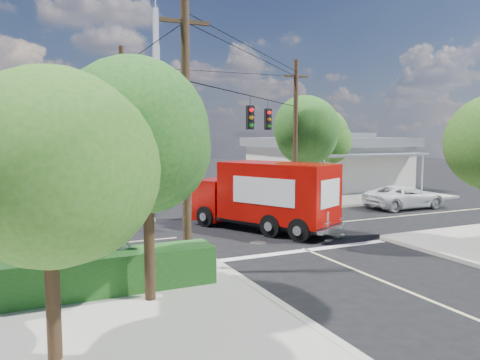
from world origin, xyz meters
TOP-DOWN VIEW (x-y plane):
  - ground at (0.00, 0.00)m, footprint 120.00×120.00m
  - sidewalk_ne at (10.88, 10.88)m, footprint 14.12×14.12m
  - sidewalk_nw at (-10.88, 10.88)m, footprint 14.12×14.12m
  - road_markings at (0.00, -1.47)m, footprint 32.00×32.00m
  - building_ne at (12.50, 11.97)m, footprint 11.80×10.20m
  - radio_tower at (0.50, 20.00)m, footprint 0.80×0.80m
  - tree_sw_front at (-6.99, -7.54)m, footprint 3.88×3.78m
  - tree_sw_back at (-9.49, -10.04)m, footprint 3.56×3.42m
  - tree_ne_front at (7.21, 6.76)m, footprint 4.21×4.14m
  - tree_ne_back at (9.81, 8.96)m, footprint 3.77×3.66m
  - palm_nw_front at (-7.50, 7.50)m, footprint 3.01×3.08m
  - palm_nw_back at (-9.50, 9.00)m, footprint 3.01×3.08m
  - utility_poles at (-1.58, 1.60)m, footprint 12.00×10.68m
  - picket_fence at (-7.80, -5.60)m, footprint 5.94×0.06m
  - hedge_sw at (-8.00, -6.40)m, footprint 6.20×1.20m
  - vending_boxes at (6.50, 6.20)m, footprint 1.90×0.50m
  - delivery_truck at (0.27, -0.25)m, footprint 5.30×7.61m
  - parked_car at (11.13, 2.09)m, footprint 5.11×2.36m
  - pedestrian at (-7.49, -6.15)m, footprint 0.75×0.62m

SIDE VIEW (x-z plane):
  - ground at x=0.00m, z-range 0.00..0.00m
  - road_markings at x=0.00m, z-range 0.00..0.01m
  - sidewalk_ne at x=10.88m, z-range 0.00..0.14m
  - sidewalk_nw at x=-10.88m, z-range 0.00..0.14m
  - picket_fence at x=-7.80m, z-range 0.18..1.18m
  - hedge_sw at x=-8.00m, z-range 0.14..1.24m
  - vending_boxes at x=6.50m, z-range 0.14..1.24m
  - parked_car at x=11.13m, z-range 0.00..1.42m
  - pedestrian at x=-7.49m, z-range 0.14..1.89m
  - delivery_truck at x=0.27m, z-range 0.03..3.24m
  - building_ne at x=12.50m, z-range 0.07..4.57m
  - tree_sw_back at x=-9.49m, z-range 1.19..6.60m
  - tree_ne_back at x=9.81m, z-range 1.27..7.10m
  - tree_sw_front at x=-6.99m, z-range 1.32..7.35m
  - palm_nw_back at x=-9.50m, z-range 2.08..7.27m
  - utility_poles at x=-1.58m, z-range 0.17..9.17m
  - tree_ne_front at x=7.21m, z-range 1.44..8.09m
  - palm_nw_front at x=-7.50m, z-range 2.25..7.84m
  - radio_tower at x=0.50m, z-range -2.86..14.14m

